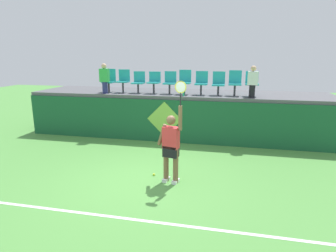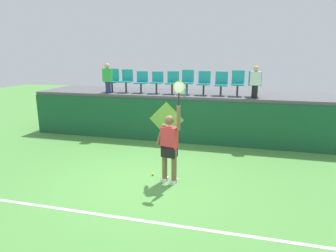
{
  "view_description": "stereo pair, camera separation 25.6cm",
  "coord_description": "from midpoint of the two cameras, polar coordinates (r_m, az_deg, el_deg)",
  "views": [
    {
      "loc": [
        2.03,
        -6.45,
        3.1
      ],
      "look_at": [
        0.32,
        1.22,
        1.16
      ],
      "focal_mm": 31.11,
      "sensor_mm": 36.0,
      "label": 1
    },
    {
      "loc": [
        2.28,
        -6.39,
        3.1
      ],
      "look_at": [
        0.32,
        1.22,
        1.16
      ],
      "focal_mm": 31.11,
      "sensor_mm": 36.0,
      "label": 2
    }
  ],
  "objects": [
    {
      "name": "tennis_player",
      "position": [
        7.05,
        1.35,
        -3.79
      ],
      "size": [
        0.74,
        0.34,
        2.52
      ],
      "color": "white",
      "rests_on": "ground_plane"
    },
    {
      "name": "tennis_ball",
      "position": [
        7.75,
        -2.02,
        -9.44
      ],
      "size": [
        0.07,
        0.07,
        0.07
      ],
      "primitive_type": "sphere",
      "color": "#D1E533",
      "rests_on": "ground_plane"
    },
    {
      "name": "stadium_chair_4",
      "position": [
        10.92,
        1.58,
        8.74
      ],
      "size": [
        0.44,
        0.42,
        0.82
      ],
      "color": "#38383D",
      "rests_on": "spectator_platform"
    },
    {
      "name": "stadium_chair_7",
      "position": [
        10.67,
        11.07,
        8.35
      ],
      "size": [
        0.44,
        0.42,
        0.84
      ],
      "color": "#38383D",
      "rests_on": "spectator_platform"
    },
    {
      "name": "stadium_chair_0",
      "position": [
        11.7,
        -10.16,
        8.99
      ],
      "size": [
        0.44,
        0.42,
        0.89
      ],
      "color": "#38383D",
      "rests_on": "spectator_platform"
    },
    {
      "name": "stadium_chair_3",
      "position": [
        11.06,
        -1.52,
        8.82
      ],
      "size": [
        0.44,
        0.42,
        0.8
      ],
      "color": "#38383D",
      "rests_on": "spectator_platform"
    },
    {
      "name": "stadium_chair_5",
      "position": [
        10.81,
        4.49,
        8.85
      ],
      "size": [
        0.44,
        0.42,
        0.88
      ],
      "color": "#38383D",
      "rests_on": "spectator_platform"
    },
    {
      "name": "stadium_chair_1",
      "position": [
        11.46,
        -7.48,
        9.02
      ],
      "size": [
        0.44,
        0.42,
        0.87
      ],
      "color": "#38383D",
      "rests_on": "spectator_platform"
    },
    {
      "name": "court_back_wall",
      "position": [
        10.41,
        2.14,
        0.95
      ],
      "size": [
        11.32,
        0.2,
        1.55
      ],
      "primitive_type": "cube",
      "color": "#195633",
      "rests_on": "ground_plane"
    },
    {
      "name": "court_baseline_stripe",
      "position": [
        6.04,
        -9.05,
        -17.16
      ],
      "size": [
        10.18,
        0.08,
        0.01
      ],
      "primitive_type": "cube",
      "color": "white",
      "rests_on": "ground_plane"
    },
    {
      "name": "wall_signage_mount",
      "position": [
        10.58,
        0.4,
        -3.16
      ],
      "size": [
        1.27,
        0.01,
        1.49
      ],
      "color": "#195633",
      "rests_on": "ground_plane"
    },
    {
      "name": "spectator_1",
      "position": [
        11.3,
        -11.09,
        9.26
      ],
      "size": [
        0.34,
        0.2,
        1.11
      ],
      "color": "navy",
      "rests_on": "spectator_platform"
    },
    {
      "name": "stadium_chair_2",
      "position": [
        11.25,
        -4.56,
        8.79
      ],
      "size": [
        0.44,
        0.42,
        0.8
      ],
      "color": "#38383D",
      "rests_on": "spectator_platform"
    },
    {
      "name": "ground_plane",
      "position": [
        7.45,
        -3.79,
        -10.77
      ],
      "size": [
        40.0,
        40.0,
        0.0
      ],
      "primitive_type": "plane",
      "color": "#519342"
    },
    {
      "name": "spectator_0",
      "position": [
        10.26,
        17.44,
        8.33
      ],
      "size": [
        0.34,
        0.2,
        1.07
      ],
      "color": "black",
      "rests_on": "spectator_platform"
    },
    {
      "name": "water_bottle",
      "position": [
        10.3,
        4.19,
        6.55
      ],
      "size": [
        0.06,
        0.06,
        0.26
      ],
      "primitive_type": "cylinder",
      "color": "#26B272",
      "rests_on": "spectator_platform"
    },
    {
      "name": "spectator_platform",
      "position": [
        11.4,
        3.45,
        6.31
      ],
      "size": [
        11.32,
        2.45,
        0.12
      ],
      "primitive_type": "cube",
      "color": "#56565B",
      "rests_on": "court_back_wall"
    },
    {
      "name": "stadium_chair_9",
      "position": [
        10.66,
        17.32,
        8.18
      ],
      "size": [
        0.44,
        0.42,
        0.87
      ],
      "color": "#38383D",
      "rests_on": "spectator_platform"
    },
    {
      "name": "stadium_chair_6",
      "position": [
        10.72,
        7.76,
        8.57
      ],
      "size": [
        0.44,
        0.42,
        0.84
      ],
      "color": "#38383D",
      "rests_on": "spectator_platform"
    },
    {
      "name": "stadium_chair_8",
      "position": [
        10.65,
        14.2,
        8.37
      ],
      "size": [
        0.44,
        0.42,
        0.88
      ],
      "color": "#38383D",
      "rests_on": "spectator_platform"
    }
  ]
}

